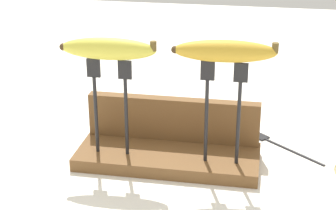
{
  "coord_description": "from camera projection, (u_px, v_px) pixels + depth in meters",
  "views": [
    {
      "loc": [
        0.18,
        -0.98,
        0.54
      ],
      "look_at": [
        0.0,
        0.0,
        0.13
      ],
      "focal_mm": 59.83,
      "sensor_mm": 36.0,
      "label": 1
    }
  ],
  "objects": [
    {
      "name": "fork_stand_right",
      "position": [
        223.0,
        104.0,
        1.03
      ],
      "size": [
        0.09,
        0.01,
        0.2
      ],
      "color": "black",
      "rests_on": "wooden_board"
    },
    {
      "name": "board_backstop",
      "position": [
        173.0,
        119.0,
        1.16
      ],
      "size": [
        0.36,
        0.02,
        0.09
      ],
      "primitive_type": "cube",
      "color": "brown",
      "rests_on": "wooden_board"
    },
    {
      "name": "fork_fallen_near",
      "position": [
        278.0,
        144.0,
        1.2
      ],
      "size": [
        0.16,
        0.14,
        0.01
      ],
      "color": "black",
      "rests_on": "ground"
    },
    {
      "name": "fork_stand_left",
      "position": [
        110.0,
        99.0,
        1.07
      ],
      "size": [
        0.09,
        0.01,
        0.19
      ],
      "color": "black",
      "rests_on": "wooden_board"
    },
    {
      "name": "banana_raised_right",
      "position": [
        225.0,
        51.0,
        0.99
      ],
      "size": [
        0.19,
        0.05,
        0.04
      ],
      "color": "gold",
      "rests_on": "fork_stand_right"
    },
    {
      "name": "wooden_board",
      "position": [
        168.0,
        157.0,
        1.12
      ],
      "size": [
        0.36,
        0.15,
        0.03
      ],
      "primitive_type": "cube",
      "color": "brown",
      "rests_on": "ground"
    },
    {
      "name": "ground_plane",
      "position": [
        168.0,
        163.0,
        1.13
      ],
      "size": [
        3.0,
        3.0,
        0.0
      ],
      "primitive_type": "plane",
      "color": "white"
    },
    {
      "name": "banana_raised_left",
      "position": [
        108.0,
        49.0,
        1.03
      ],
      "size": [
        0.18,
        0.04,
        0.04
      ],
      "color": "#DBD147",
      "rests_on": "fork_stand_left"
    }
  ]
}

